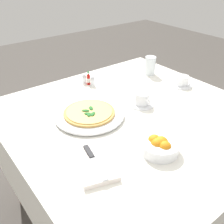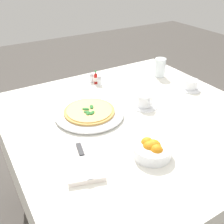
{
  "view_description": "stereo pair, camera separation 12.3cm",
  "coord_description": "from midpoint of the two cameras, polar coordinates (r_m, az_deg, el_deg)",
  "views": [
    {
      "loc": [
        0.78,
        -0.73,
        1.38
      ],
      "look_at": [
        -0.06,
        -0.09,
        0.74
      ],
      "focal_mm": 41.78,
      "sensor_mm": 36.0,
      "label": 1
    },
    {
      "loc": [
        0.85,
        -0.63,
        1.38
      ],
      "look_at": [
        -0.06,
        -0.09,
        0.74
      ],
      "focal_mm": 41.78,
      "sensor_mm": 36.0,
      "label": 2
    }
  ],
  "objects": [
    {
      "name": "dinner_knife",
      "position": [
        0.96,
        -7.74,
        -10.54
      ],
      "size": [
        0.19,
        0.06,
        0.01
      ],
      "rotation": [
        0.0,
        0.0,
        -0.22
      ],
      "color": "silver",
      "rests_on": "napkin_folded"
    },
    {
      "name": "water_glass_back_corner",
      "position": [
        1.68,
        6.25,
        9.79
      ],
      "size": [
        0.07,
        0.07,
        0.11
      ],
      "color": "white",
      "rests_on": "dining_table"
    },
    {
      "name": "coffee_cup_left_edge",
      "position": [
        1.32,
        3.98,
        2.69
      ],
      "size": [
        0.13,
        0.13,
        0.07
      ],
      "color": "white",
      "rests_on": "dining_table"
    },
    {
      "name": "citrus_bowl",
      "position": [
        1.01,
        6.94,
        -7.49
      ],
      "size": [
        0.15,
        0.15,
        0.07
      ],
      "color": "white",
      "rests_on": "dining_table"
    },
    {
      "name": "napkin_folded",
      "position": [
        0.97,
        -7.73,
        -11.05
      ],
      "size": [
        0.25,
        0.19,
        0.02
      ],
      "rotation": [
        0.0,
        0.0,
        -0.31
      ],
      "color": "white",
      "rests_on": "dining_table"
    },
    {
      "name": "pizza_plate",
      "position": [
        1.23,
        -7.81,
        -0.7
      ],
      "size": [
        0.33,
        0.33,
        0.02
      ],
      "color": "white",
      "rests_on": "dining_table"
    },
    {
      "name": "coffee_cup_near_left",
      "position": [
        1.56,
        12.89,
        6.54
      ],
      "size": [
        0.13,
        0.13,
        0.06
      ],
      "color": "white",
      "rests_on": "dining_table"
    },
    {
      "name": "pepper_shaker",
      "position": [
        1.56,
        -8.29,
        7.04
      ],
      "size": [
        0.03,
        0.03,
        0.06
      ],
      "color": "white",
      "rests_on": "dining_table"
    },
    {
      "name": "salt_shaker",
      "position": [
        1.53,
        -6.58,
        6.57
      ],
      "size": [
        0.03,
        0.03,
        0.06
      ],
      "color": "white",
      "rests_on": "dining_table"
    },
    {
      "name": "ground_plane",
      "position": [
        1.74,
        1.59,
        -21.27
      ],
      "size": [
        8.0,
        8.0,
        0.0
      ],
      "primitive_type": "plane",
      "color": "#4C4742"
    },
    {
      "name": "pizza",
      "position": [
        1.23,
        -7.86,
        -0.16
      ],
      "size": [
        0.24,
        0.24,
        0.02
      ],
      "color": "tan",
      "rests_on": "pizza_plate"
    },
    {
      "name": "dining_table",
      "position": [
        1.32,
        1.97,
        -5.22
      ],
      "size": [
        1.15,
        1.15,
        0.72
      ],
      "color": "white",
      "rests_on": "ground_plane"
    },
    {
      "name": "hot_sauce_bottle",
      "position": [
        1.54,
        -7.47,
        7.11
      ],
      "size": [
        0.02,
        0.02,
        0.08
      ],
      "color": "#B7140F",
      "rests_on": "dining_table"
    }
  ]
}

